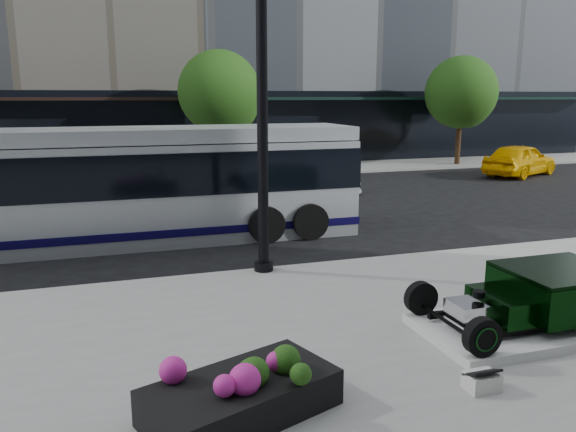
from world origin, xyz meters
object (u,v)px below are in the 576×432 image
object	(u,v)px
flower_planter	(241,394)
transit_bus	(125,185)
yellow_taxi	(520,160)
lamppost	(262,108)
hot_rod	(548,293)
white_sedan	(302,178)

from	to	relation	value
flower_planter	transit_bus	size ratio (longest dim) A/B	0.20
transit_bus	yellow_taxi	size ratio (longest dim) A/B	2.69
lamppost	transit_bus	bearing A→B (deg)	123.59
hot_rod	flower_planter	xyz separation A→B (m)	(-5.15, -0.95, -0.32)
hot_rod	lamppost	xyz separation A→B (m)	(-3.44, 4.26, 2.79)
yellow_taxi	flower_planter	bearing A→B (deg)	109.17
flower_planter	transit_bus	xyz separation A→B (m)	(-0.88, 9.11, 1.11)
hot_rod	flower_planter	distance (m)	5.24
flower_planter	white_sedan	bearing A→B (deg)	68.06
flower_planter	yellow_taxi	xyz separation A→B (m)	(17.36, 16.16, 0.39)
hot_rod	transit_bus	xyz separation A→B (m)	(-6.03, 8.16, 0.79)
lamppost	transit_bus	distance (m)	5.10
lamppost	hot_rod	bearing A→B (deg)	-51.08
transit_bus	yellow_taxi	world-z (taller)	transit_bus
hot_rod	yellow_taxi	size ratio (longest dim) A/B	0.71
lamppost	yellow_taxi	world-z (taller)	lamppost
flower_planter	yellow_taxi	world-z (taller)	yellow_taxi
yellow_taxi	lamppost	bearing A→B (deg)	101.20
hot_rod	transit_bus	world-z (taller)	transit_bus
hot_rod	yellow_taxi	world-z (taller)	yellow_taxi
hot_rod	flower_planter	world-z (taller)	hot_rod
transit_bus	lamppost	bearing A→B (deg)	-56.41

